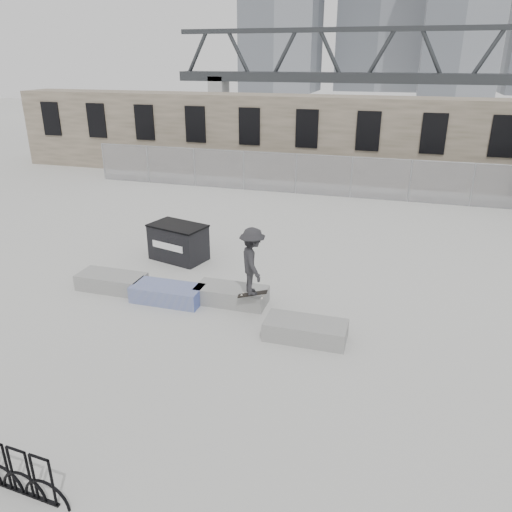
{
  "coord_description": "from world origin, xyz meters",
  "views": [
    {
      "loc": [
        5.13,
        -11.76,
        6.48
      ],
      "look_at": [
        1.45,
        0.61,
        1.3
      ],
      "focal_mm": 35.0,
      "sensor_mm": 36.0,
      "label": 1
    }
  ],
  "objects_px": {
    "planter_offset": "(306,329)",
    "skateboarder": "(252,262)",
    "dumpster": "(178,242)",
    "planter_center_left": "(168,293)",
    "planter_far_left": "(112,281)",
    "planter_center_right": "(231,294)"
  },
  "relations": [
    {
      "from": "planter_center_right",
      "to": "dumpster",
      "type": "bearing_deg",
      "value": 137.37
    },
    {
      "from": "planter_far_left",
      "to": "planter_center_right",
      "type": "xyz_separation_m",
      "value": [
        3.72,
        0.17,
        0.0
      ]
    },
    {
      "from": "planter_center_left",
      "to": "skateboarder",
      "type": "distance_m",
      "value": 2.86
    },
    {
      "from": "planter_offset",
      "to": "skateboarder",
      "type": "xyz_separation_m",
      "value": [
        -1.6,
        0.8,
        1.3
      ]
    },
    {
      "from": "planter_far_left",
      "to": "planter_offset",
      "type": "xyz_separation_m",
      "value": [
        6.11,
        -1.15,
        0.0
      ]
    },
    {
      "from": "planter_offset",
      "to": "dumpster",
      "type": "height_order",
      "value": "dumpster"
    },
    {
      "from": "planter_far_left",
      "to": "skateboarder",
      "type": "xyz_separation_m",
      "value": [
        4.5,
        -0.36,
        1.3
      ]
    },
    {
      "from": "dumpster",
      "to": "skateboarder",
      "type": "relative_size",
      "value": 1.08
    },
    {
      "from": "planter_offset",
      "to": "skateboarder",
      "type": "height_order",
      "value": "skateboarder"
    },
    {
      "from": "planter_center_left",
      "to": "planter_center_right",
      "type": "height_order",
      "value": "same"
    },
    {
      "from": "planter_far_left",
      "to": "planter_offset",
      "type": "bearing_deg",
      "value": -10.67
    },
    {
      "from": "planter_center_left",
      "to": "dumpster",
      "type": "distance_m",
      "value": 3.18
    },
    {
      "from": "planter_center_left",
      "to": "dumpster",
      "type": "bearing_deg",
      "value": 108.9
    },
    {
      "from": "planter_center_left",
      "to": "planter_far_left",
      "type": "bearing_deg",
      "value": 172.58
    },
    {
      "from": "planter_center_right",
      "to": "planter_offset",
      "type": "relative_size",
      "value": 1.0
    },
    {
      "from": "planter_center_left",
      "to": "planter_center_right",
      "type": "bearing_deg",
      "value": 13.43
    },
    {
      "from": "planter_far_left",
      "to": "dumpster",
      "type": "xyz_separation_m",
      "value": [
        0.93,
        2.73,
        0.37
      ]
    },
    {
      "from": "planter_offset",
      "to": "skateboarder",
      "type": "bearing_deg",
      "value": 153.62
    },
    {
      "from": "planter_center_right",
      "to": "planter_offset",
      "type": "height_order",
      "value": "same"
    },
    {
      "from": "planter_far_left",
      "to": "skateboarder",
      "type": "height_order",
      "value": "skateboarder"
    },
    {
      "from": "planter_center_right",
      "to": "skateboarder",
      "type": "relative_size",
      "value": 1.03
    },
    {
      "from": "dumpster",
      "to": "skateboarder",
      "type": "distance_m",
      "value": 4.81
    }
  ]
}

